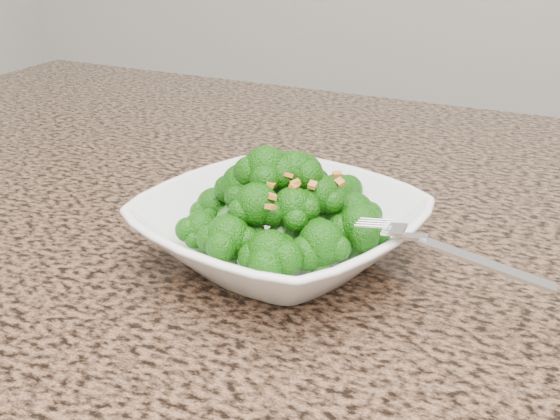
% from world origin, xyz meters
% --- Properties ---
extents(granite_counter, '(1.64, 1.04, 0.03)m').
position_xyz_m(granite_counter, '(0.00, 0.30, 0.89)').
color(granite_counter, brown).
rests_on(granite_counter, cabinet).
extents(bowl, '(0.29, 0.29, 0.06)m').
position_xyz_m(bowl, '(-0.03, 0.23, 0.93)').
color(bowl, white).
rests_on(bowl, granite_counter).
extents(broccoli_pile, '(0.21, 0.21, 0.07)m').
position_xyz_m(broccoli_pile, '(-0.03, 0.23, 0.99)').
color(broccoli_pile, '#175D0A').
rests_on(broccoli_pile, bowl).
extents(garlic_topping, '(0.12, 0.12, 0.01)m').
position_xyz_m(garlic_topping, '(-0.03, 0.23, 1.03)').
color(garlic_topping, orange).
rests_on(garlic_topping, broccoli_pile).
extents(fork, '(0.17, 0.04, 0.01)m').
position_xyz_m(fork, '(0.10, 0.20, 0.96)').
color(fork, silver).
rests_on(fork, bowl).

